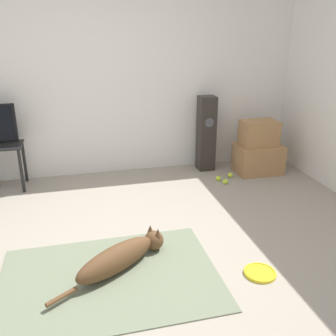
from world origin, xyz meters
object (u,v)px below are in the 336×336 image
cardboard_box_lower (258,159)px  tennis_ball_by_boxes (218,178)px  frisbee (260,273)px  tennis_ball_near_speaker (230,175)px  cardboard_box_upper (259,133)px  tennis_ball_loose_on_carpet (225,182)px  dog (122,256)px  floor_speaker (206,134)px

cardboard_box_lower → tennis_ball_by_boxes: size_ratio=8.95×
frisbee → tennis_ball_near_speaker: size_ratio=3.86×
frisbee → cardboard_box_lower: (1.01, 2.05, 0.18)m
frisbee → tennis_ball_by_boxes: (0.39, 1.89, 0.02)m
cardboard_box_upper → tennis_ball_near_speaker: 0.66m
tennis_ball_near_speaker → tennis_ball_loose_on_carpet: size_ratio=1.00×
frisbee → cardboard_box_upper: size_ratio=0.56×
cardboard_box_lower → tennis_ball_loose_on_carpet: cardboard_box_lower is taller
dog → tennis_ball_near_speaker: 2.30m
cardboard_box_upper → floor_speaker: bearing=155.3°
cardboard_box_upper → dog: bearing=-139.6°
cardboard_box_upper → tennis_ball_by_boxes: (-0.60, -0.17, -0.51)m
frisbee → cardboard_box_lower: size_ratio=0.43×
dog → tennis_ball_near_speaker: (1.62, 1.63, -0.08)m
cardboard_box_upper → floor_speaker: floor_speaker is taller
frisbee → tennis_ball_loose_on_carpet: (0.43, 1.77, 0.02)m
tennis_ball_by_boxes → tennis_ball_near_speaker: (0.19, 0.07, 0.00)m
tennis_ball_by_boxes → dog: bearing=-132.6°
dog → tennis_ball_loose_on_carpet: dog is taller
cardboard_box_lower → cardboard_box_upper: 0.35m
floor_speaker → tennis_ball_by_boxes: size_ratio=15.11×
dog → tennis_ball_loose_on_carpet: (1.47, 1.43, -0.08)m
frisbee → floor_speaker: bearing=81.1°
cardboard_box_lower → tennis_ball_near_speaker: (-0.43, -0.09, -0.16)m
cardboard_box_upper → tennis_ball_loose_on_carpet: cardboard_box_upper is taller
cardboard_box_lower → frisbee: bearing=-116.1°
dog → frisbee: dog is taller
floor_speaker → tennis_ball_loose_on_carpet: floor_speaker is taller
floor_speaker → tennis_ball_by_boxes: 0.65m
dog → tennis_ball_by_boxes: 2.11m
dog → cardboard_box_upper: (2.03, 1.73, 0.42)m
floor_speaker → tennis_ball_near_speaker: bearing=-61.6°
cardboard_box_upper → tennis_ball_loose_on_carpet: 0.81m
frisbee → tennis_ball_loose_on_carpet: size_ratio=3.86×
cardboard_box_upper → floor_speaker: (-0.62, 0.29, -0.04)m
tennis_ball_by_boxes → floor_speaker: bearing=92.3°
dog → cardboard_box_lower: size_ratio=1.63×
dog → tennis_ball_by_boxes: size_ratio=14.57×
cardboard_box_lower → floor_speaker: 0.77m
tennis_ball_near_speaker → floor_speaker: bearing=118.4°
dog → tennis_ball_loose_on_carpet: size_ratio=14.57×
dog → frisbee: bearing=-17.7°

